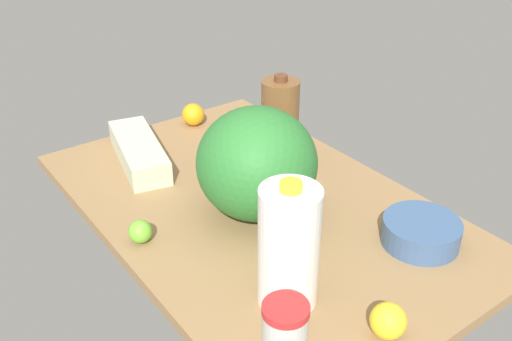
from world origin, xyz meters
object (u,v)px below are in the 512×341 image
(milk_jug, at_px, (289,247))
(lemon_beside_bowl, at_px, (388,321))
(lime_near_front, at_px, (140,231))
(egg_carton, at_px, (139,152))
(watermelon, at_px, (257,163))
(orange_loose, at_px, (193,115))
(mixing_bowl, at_px, (421,232))
(chocolate_milk_jug, at_px, (280,121))

(milk_jug, bearing_deg, lemon_beside_bowl, -154.61)
(lime_near_front, bearing_deg, egg_carton, -25.92)
(watermelon, bearing_deg, egg_carton, 16.63)
(lime_near_front, relative_size, lemon_beside_bowl, 0.80)
(egg_carton, distance_m, lime_near_front, 0.39)
(orange_loose, bearing_deg, mixing_bowl, -174.05)
(mixing_bowl, height_order, lime_near_front, mixing_bowl)
(milk_jug, bearing_deg, egg_carton, -1.44)
(egg_carton, xyz_separation_m, orange_loose, (0.13, -0.26, 0.00))
(chocolate_milk_jug, relative_size, orange_loose, 3.54)
(watermelon, xyz_separation_m, mixing_bowl, (-0.34, -0.23, -0.11))
(watermelon, relative_size, milk_jug, 1.06)
(lemon_beside_bowl, bearing_deg, chocolate_milk_jug, -22.06)
(egg_carton, distance_m, orange_loose, 0.29)
(watermelon, distance_m, lime_near_front, 0.32)
(egg_carton, relative_size, lemon_beside_bowl, 4.76)
(orange_loose, xyz_separation_m, lemon_beside_bowl, (-1.04, 0.19, -0.00))
(lemon_beside_bowl, bearing_deg, lime_near_front, 24.04)
(chocolate_milk_jug, height_order, orange_loose, chocolate_milk_jug)
(milk_jug, distance_m, lemon_beside_bowl, 0.23)
(watermelon, bearing_deg, milk_jug, 154.52)
(milk_jug, bearing_deg, chocolate_milk_jug, -36.87)
(milk_jug, xyz_separation_m, lemon_beside_bowl, (-0.19, -0.09, -0.10))
(egg_carton, distance_m, lemon_beside_bowl, 0.91)
(chocolate_milk_jug, bearing_deg, lime_near_front, 103.89)
(milk_jug, bearing_deg, watermelon, -25.48)
(watermelon, distance_m, milk_jug, 0.33)
(egg_carton, xyz_separation_m, lemon_beside_bowl, (-0.90, -0.07, 0.00))
(lime_near_front, bearing_deg, orange_loose, -41.95)
(watermelon, height_order, mixing_bowl, watermelon)
(watermelon, distance_m, egg_carton, 0.45)
(watermelon, relative_size, mixing_bowl, 1.64)
(chocolate_milk_jug, height_order, lemon_beside_bowl, chocolate_milk_jug)
(egg_carton, height_order, lime_near_front, egg_carton)
(milk_jug, distance_m, orange_loose, 0.89)
(chocolate_milk_jug, distance_m, mixing_bowl, 0.53)
(orange_loose, bearing_deg, watermelon, 165.66)
(milk_jug, xyz_separation_m, lime_near_front, (0.36, 0.15, -0.10))
(egg_carton, bearing_deg, orange_loose, -50.34)
(chocolate_milk_jug, height_order, lime_near_front, chocolate_milk_jug)
(chocolate_milk_jug, bearing_deg, orange_loose, 13.26)
(orange_loose, relative_size, lemon_beside_bowl, 1.05)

